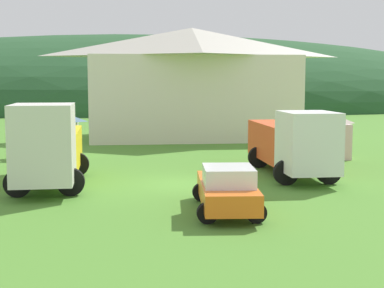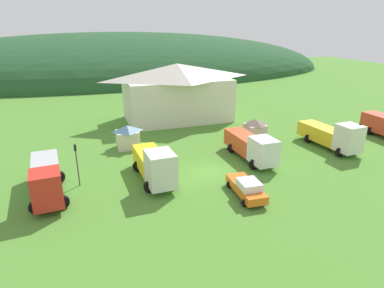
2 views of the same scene
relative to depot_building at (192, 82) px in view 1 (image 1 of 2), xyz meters
The scene contains 9 objects.
ground_plane 20.53m from the depot_building, 97.70° to the right, with size 200.00×200.00×0.00m, color #4C842D.
forested_hill_backdrop 54.86m from the depot_building, 92.82° to the left, with size 136.49×60.00×24.06m, color #234C28.
depot_building is the anchor object (origin of this frame).
play_shed_cream 14.10m from the depot_building, 132.53° to the right, with size 2.78×2.52×2.81m.
play_shed_pink 14.42m from the depot_building, 62.72° to the right, with size 2.51×2.47×2.75m.
flatbed_truck_yellow 21.95m from the depot_building, 112.51° to the right, with size 3.27×8.07×3.63m.
heavy_rig_white 18.84m from the depot_building, 81.55° to the right, with size 3.07×8.36×3.19m.
service_pickup_orange 25.79m from the depot_building, 93.66° to the right, with size 2.48×5.11×1.66m.
traffic_cone_near_pickup 20.63m from the depot_building, 89.09° to the right, with size 0.36×0.36×0.61m, color orange.
Camera 1 is at (-2.32, -24.83, 4.57)m, focal length 53.66 mm.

